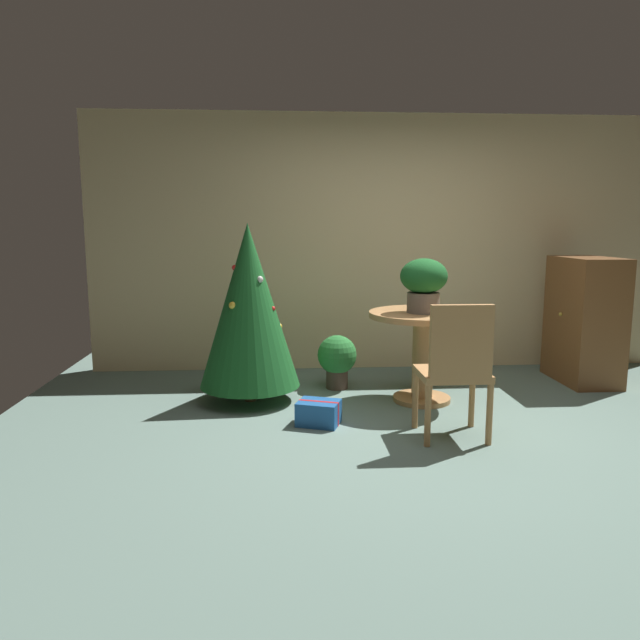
{
  "coord_description": "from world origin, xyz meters",
  "views": [
    {
      "loc": [
        -1.07,
        -3.95,
        1.49
      ],
      "look_at": [
        -0.77,
        0.53,
        0.77
      ],
      "focal_mm": 33.44,
      "sensor_mm": 36.0,
      "label": 1
    }
  ],
  "objects_px": {
    "flower_vase": "(424,282)",
    "gift_box_blue": "(319,413)",
    "potted_plant": "(337,358)",
    "holiday_tree": "(249,306)",
    "wooden_chair_near": "(456,365)",
    "wooden_cabinet": "(584,320)",
    "round_dining_table": "(423,339)"
  },
  "relations": [
    {
      "from": "wooden_chair_near",
      "to": "holiday_tree",
      "type": "xyz_separation_m",
      "value": [
        -1.47,
        1.05,
        0.28
      ]
    },
    {
      "from": "round_dining_table",
      "to": "gift_box_blue",
      "type": "height_order",
      "value": "round_dining_table"
    },
    {
      "from": "round_dining_table",
      "to": "potted_plant",
      "type": "distance_m",
      "value": 0.86
    },
    {
      "from": "flower_vase",
      "to": "potted_plant",
      "type": "relative_size",
      "value": 0.91
    },
    {
      "from": "wooden_chair_near",
      "to": "gift_box_blue",
      "type": "relative_size",
      "value": 2.65
    },
    {
      "from": "wooden_cabinet",
      "to": "round_dining_table",
      "type": "bearing_deg",
      "value": -162.17
    },
    {
      "from": "holiday_tree",
      "to": "potted_plant",
      "type": "height_order",
      "value": "holiday_tree"
    },
    {
      "from": "gift_box_blue",
      "to": "wooden_cabinet",
      "type": "xyz_separation_m",
      "value": [
        2.61,
        1.09,
        0.51
      ]
    },
    {
      "from": "holiday_tree",
      "to": "potted_plant",
      "type": "xyz_separation_m",
      "value": [
        0.78,
        0.34,
        -0.54
      ]
    },
    {
      "from": "wooden_chair_near",
      "to": "gift_box_blue",
      "type": "height_order",
      "value": "wooden_chair_near"
    },
    {
      "from": "flower_vase",
      "to": "wooden_chair_near",
      "type": "relative_size",
      "value": 0.46
    },
    {
      "from": "flower_vase",
      "to": "gift_box_blue",
      "type": "xyz_separation_m",
      "value": [
        -0.9,
        -0.51,
        -0.94
      ]
    },
    {
      "from": "round_dining_table",
      "to": "potted_plant",
      "type": "xyz_separation_m",
      "value": [
        -0.69,
        0.45,
        -0.25
      ]
    },
    {
      "from": "gift_box_blue",
      "to": "wooden_cabinet",
      "type": "relative_size",
      "value": 0.31
    },
    {
      "from": "flower_vase",
      "to": "wooden_chair_near",
      "type": "distance_m",
      "value": 1.03
    },
    {
      "from": "wooden_chair_near",
      "to": "gift_box_blue",
      "type": "bearing_deg",
      "value": 157.03
    },
    {
      "from": "wooden_chair_near",
      "to": "holiday_tree",
      "type": "relative_size",
      "value": 0.64
    },
    {
      "from": "flower_vase",
      "to": "wooden_cabinet",
      "type": "height_order",
      "value": "flower_vase"
    },
    {
      "from": "wooden_chair_near",
      "to": "holiday_tree",
      "type": "distance_m",
      "value": 1.82
    },
    {
      "from": "round_dining_table",
      "to": "wooden_cabinet",
      "type": "height_order",
      "value": "wooden_cabinet"
    },
    {
      "from": "wooden_chair_near",
      "to": "potted_plant",
      "type": "xyz_separation_m",
      "value": [
        -0.69,
        1.39,
        -0.25
      ]
    },
    {
      "from": "flower_vase",
      "to": "holiday_tree",
      "type": "distance_m",
      "value": 1.47
    },
    {
      "from": "gift_box_blue",
      "to": "potted_plant",
      "type": "bearing_deg",
      "value": 76.78
    },
    {
      "from": "wooden_cabinet",
      "to": "potted_plant",
      "type": "relative_size",
      "value": 2.41
    },
    {
      "from": "holiday_tree",
      "to": "gift_box_blue",
      "type": "bearing_deg",
      "value": -50.57
    },
    {
      "from": "gift_box_blue",
      "to": "potted_plant",
      "type": "distance_m",
      "value": 1.05
    },
    {
      "from": "gift_box_blue",
      "to": "potted_plant",
      "type": "relative_size",
      "value": 0.74
    },
    {
      "from": "flower_vase",
      "to": "holiday_tree",
      "type": "height_order",
      "value": "holiday_tree"
    },
    {
      "from": "round_dining_table",
      "to": "wooden_chair_near",
      "type": "bearing_deg",
      "value": -90.0
    },
    {
      "from": "gift_box_blue",
      "to": "wooden_cabinet",
      "type": "bearing_deg",
      "value": 22.74
    },
    {
      "from": "holiday_tree",
      "to": "wooden_cabinet",
      "type": "height_order",
      "value": "holiday_tree"
    },
    {
      "from": "round_dining_table",
      "to": "holiday_tree",
      "type": "distance_m",
      "value": 1.5
    }
  ]
}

